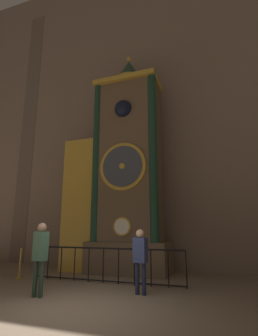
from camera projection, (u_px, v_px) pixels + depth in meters
ground_plane at (63, 312)px, 5.17m from camera, size 28.00×28.00×0.00m
cathedral_back_wall at (143, 95)px, 12.53m from camera, size 24.00×0.32×15.75m
clock_tower at (119, 175)px, 10.66m from camera, size 4.24×1.81×9.14m
railing_fence at (103, 263)px, 8.13m from camera, size 5.13×0.05×1.04m
visitor_near at (40, 251)px, 6.54m from camera, size 0.38×0.28×1.76m
visitor_far at (140, 254)px, 6.76m from camera, size 0.37×0.28×1.60m
stanchion_post at (20, 268)px, 8.79m from camera, size 0.28×0.28×0.97m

